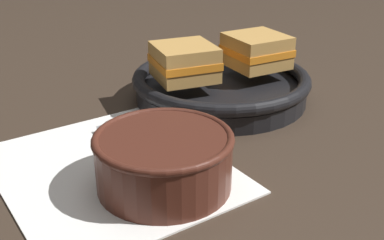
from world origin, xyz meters
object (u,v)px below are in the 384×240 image
object	(u,v)px
spoon	(132,169)
sandwich_near_right	(256,51)
skillet	(222,85)
soup_bowl	(164,158)
sandwich_near_left	(184,62)

from	to	relation	value
spoon	sandwich_near_right	distance (m)	0.29
spoon	sandwich_near_right	xyz separation A→B (m)	(-0.09, 0.27, 0.06)
skillet	sandwich_near_right	world-z (taller)	sandwich_near_right
soup_bowl	sandwich_near_right	bearing A→B (deg)	116.35
skillet	sandwich_near_left	xyz separation A→B (m)	(-0.01, -0.06, 0.04)
spoon	skillet	bearing A→B (deg)	126.60
soup_bowl	spoon	xyz separation A→B (m)	(-0.04, -0.01, -0.03)
sandwich_near_left	sandwich_near_right	xyz separation A→B (m)	(0.02, 0.11, 0.00)
sandwich_near_right	spoon	bearing A→B (deg)	-72.04
sandwich_near_right	sandwich_near_left	bearing A→B (deg)	-101.60
skillet	sandwich_near_right	size ratio (longest dim) A/B	3.68
skillet	sandwich_near_left	world-z (taller)	sandwich_near_left
sandwich_near_left	skillet	bearing A→B (deg)	79.58
spoon	skillet	world-z (taller)	skillet
spoon	skillet	distance (m)	0.24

